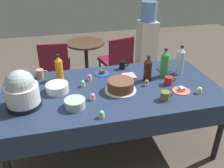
{
  "coord_description": "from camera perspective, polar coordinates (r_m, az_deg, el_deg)",
  "views": [
    {
      "loc": [
        -0.5,
        -2.08,
        1.97
      ],
      "look_at": [
        0.0,
        0.0,
        0.8
      ],
      "focal_mm": 38.66,
      "sensor_mm": 36.0,
      "label": 1
    }
  ],
  "objects": [
    {
      "name": "water_cooler",
      "position": [
        4.55,
        8.3,
        10.67
      ],
      "size": [
        0.32,
        0.32,
        1.24
      ],
      "color": "silver",
      "rests_on": "ground"
    },
    {
      "name": "ground",
      "position": [
        2.91,
        -0.0,
        -13.97
      ],
      "size": [
        9.0,
        9.0,
        0.0
      ],
      "primitive_type": "plane",
      "color": "brown"
    },
    {
      "name": "maroon_chair_right",
      "position": [
        3.86,
        1.29,
        6.13
      ],
      "size": [
        0.54,
        0.54,
        0.85
      ],
      "color": "maroon",
      "rests_on": "ground"
    },
    {
      "name": "coffee_mug_tan",
      "position": [
        2.77,
        -16.58,
        2.38
      ],
      "size": [
        0.13,
        0.08,
        0.1
      ],
      "color": "tan",
      "rests_on": "potluck_table"
    },
    {
      "name": "maroon_chair_left",
      "position": [
        3.75,
        -13.31,
        4.62
      ],
      "size": [
        0.47,
        0.47,
        0.85
      ],
      "color": "maroon",
      "rests_on": "ground"
    },
    {
      "name": "cupcake_vanilla",
      "position": [
        2.52,
        8.13,
        0.27
      ],
      "size": [
        0.05,
        0.05,
        0.07
      ],
      "color": "beige",
      "rests_on": "potluck_table"
    },
    {
      "name": "round_cafe_table",
      "position": [
        3.98,
        -6.12,
        6.78
      ],
      "size": [
        0.6,
        0.6,
        0.72
      ],
      "color": "#473323",
      "rests_on": "ground"
    },
    {
      "name": "ceramic_snack_bowl",
      "position": [
        2.45,
        -12.82,
        -0.88
      ],
      "size": [
        0.22,
        0.22,
        0.08
      ],
      "primitive_type": "cylinder",
      "color": "silver",
      "rests_on": "potluck_table"
    },
    {
      "name": "coffee_mug_red",
      "position": [
        2.59,
        13.28,
        0.81
      ],
      "size": [
        0.12,
        0.08,
        0.09
      ],
      "color": "#B2231E",
      "rests_on": "potluck_table"
    },
    {
      "name": "cupcake_lemon",
      "position": [
        2.5,
        -6.92,
        0.11
      ],
      "size": [
        0.05,
        0.05,
        0.07
      ],
      "color": "beige",
      "rests_on": "potluck_table"
    },
    {
      "name": "frosted_layer_cake",
      "position": [
        2.4,
        2.05,
        -0.41
      ],
      "size": [
        0.32,
        0.32,
        0.12
      ],
      "color": "silver",
      "rests_on": "potluck_table"
    },
    {
      "name": "dessert_plate_charcoal",
      "position": [
        2.93,
        12.31,
        3.6
      ],
      "size": [
        0.18,
        0.18,
        0.05
      ],
      "color": "#2D2D33",
      "rests_on": "potluck_table"
    },
    {
      "name": "coffee_mug_olive",
      "position": [
        2.31,
        12.45,
        -2.7
      ],
      "size": [
        0.13,
        0.09,
        0.08
      ],
      "color": "olive",
      "rests_on": "potluck_table"
    },
    {
      "name": "coffee_mug_black",
      "position": [
        2.87,
        2.52,
        4.53
      ],
      "size": [
        0.11,
        0.07,
        0.1
      ],
      "color": "black",
      "rests_on": "potluck_table"
    },
    {
      "name": "soda_bottle_lime_soda",
      "position": [
        2.7,
        12.3,
        4.69
      ],
      "size": [
        0.08,
        0.08,
        0.33
      ],
      "color": "green",
      "rests_on": "potluck_table"
    },
    {
      "name": "soda_bottle_orange_juice",
      "position": [
        2.64,
        -12.4,
        3.67
      ],
      "size": [
        0.08,
        0.08,
        0.29
      ],
      "color": "orange",
      "rests_on": "potluck_table"
    },
    {
      "name": "glass_salad_bowl",
      "position": [
        2.18,
        -8.75,
        -4.54
      ],
      "size": [
        0.19,
        0.19,
        0.08
      ],
      "primitive_type": "cylinder",
      "color": "#B2C6BC",
      "rests_on": "potluck_table"
    },
    {
      "name": "paper_napkin_stack",
      "position": [
        2.68,
        4.03,
        1.84
      ],
      "size": [
        0.14,
        0.14,
        0.02
      ],
      "primitive_type": "cube",
      "rotation": [
        0.0,
        0.0,
        0.02
      ],
      "color": "pink",
      "rests_on": "potluck_table"
    },
    {
      "name": "dessert_plate_cobalt",
      "position": [
        2.75,
        -2.4,
        2.57
      ],
      "size": [
        0.16,
        0.16,
        0.05
      ],
      "color": "#2D4CB2",
      "rests_on": "potluck_table"
    },
    {
      "name": "soda_bottle_cola",
      "position": [
        2.59,
        8.46,
        3.48
      ],
      "size": [
        0.09,
        0.09,
        0.28
      ],
      "color": "#33190F",
      "rests_on": "potluck_table"
    },
    {
      "name": "cupcake_mint",
      "position": [
        2.52,
        19.96,
        -1.39
      ],
      "size": [
        0.05,
        0.05,
        0.07
      ],
      "color": "beige",
      "rests_on": "potluck_table"
    },
    {
      "name": "soda_bottle_water",
      "position": [
        2.81,
        15.82,
        5.28
      ],
      "size": [
        0.09,
        0.09,
        0.33
      ],
      "color": "silver",
      "rests_on": "potluck_table"
    },
    {
      "name": "dessert_plate_coral",
      "position": [
        2.51,
        16.06,
        -1.42
      ],
      "size": [
        0.18,
        0.18,
        0.05
      ],
      "color": "#E07266",
      "rests_on": "potluck_table"
    },
    {
      "name": "slow_cooker",
      "position": [
        2.24,
        -20.57,
        -1.49
      ],
      "size": [
        0.3,
        0.3,
        0.35
      ],
      "color": "black",
      "rests_on": "potluck_table"
    },
    {
      "name": "potluck_table",
      "position": [
        2.49,
        -0.0,
        -2.26
      ],
      "size": [
        2.2,
        1.1,
        0.75
      ],
      "color": "navy",
      "rests_on": "ground"
    },
    {
      "name": "cupcake_cocoa",
      "position": [
        2.27,
        -4.63,
        -3.02
      ],
      "size": [
        0.05,
        0.05,
        0.07
      ],
      "color": "beige",
      "rests_on": "potluck_table"
    },
    {
      "name": "cupcake_berry",
      "position": [
        2.03,
        -2.48,
        -7.19
      ],
      "size": [
        0.05,
        0.05,
        0.07
      ],
      "color": "beige",
      "rests_on": "potluck_table"
    },
    {
      "name": "cupcake_rose",
      "position": [
        2.62,
        -5.31,
        1.59
      ],
      "size": [
        0.05,
        0.05,
        0.07
      ],
      "color": "beige",
      "rests_on": "potluck_table"
    }
  ]
}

